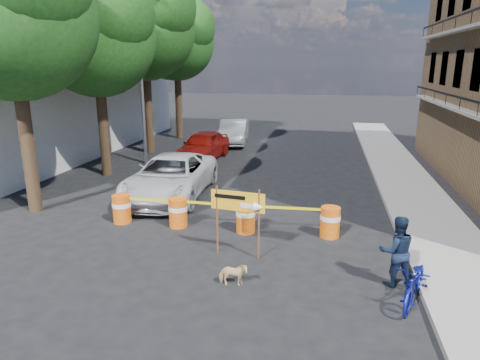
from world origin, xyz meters
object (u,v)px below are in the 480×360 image
at_px(barrel_far_left, 122,208).
at_px(bicycle, 418,264).
at_px(barrel_far_right, 330,221).
at_px(barrel_mid_right, 246,217).
at_px(sedan_red, 203,146).
at_px(barrel_mid_left, 178,212).
at_px(sedan_silver, 234,132).
at_px(dog, 233,275).
at_px(detour_sign, 245,207).
at_px(suv_white, 171,177).
at_px(pedestrian, 397,251).

relative_size(barrel_far_left, bicycle, 0.50).
xyz_separation_m(barrel_far_right, bicycle, (1.73, -3.30, 0.43)).
height_order(barrel_mid_right, sedan_red, sedan_red).
height_order(barrel_mid_left, sedan_silver, sedan_silver).
distance_m(barrel_mid_right, sedan_silver, 14.55).
relative_size(barrel_far_left, barrel_far_right, 1.00).
distance_m(dog, sedan_red, 13.26).
distance_m(detour_sign, sedan_red, 11.81).
bearing_deg(barrel_mid_left, bicycle, -26.92).
xyz_separation_m(barrel_far_left, suv_white, (0.57, 2.91, 0.30)).
bearing_deg(barrel_far_left, barrel_mid_right, -0.35).
xyz_separation_m(detour_sign, bicycle, (3.91, -1.51, -0.46)).
relative_size(bicycle, sedan_silver, 0.39).
bearing_deg(pedestrian, barrel_far_right, -71.38).
distance_m(barrel_mid_left, sedan_red, 9.50).
xyz_separation_m(dog, suv_white, (-3.72, 6.13, 0.50)).
height_order(detour_sign, sedan_red, detour_sign).
bearing_deg(sedan_silver, dog, -84.69).
bearing_deg(barrel_mid_right, dog, -84.47).
xyz_separation_m(detour_sign, suv_white, (-3.69, 4.60, -0.59)).
xyz_separation_m(suv_white, sedan_silver, (0.00, 11.21, -0.02)).
bearing_deg(detour_sign, bicycle, -13.37).
relative_size(dog, suv_white, 0.12).
height_order(detour_sign, dog, detour_sign).
xyz_separation_m(barrel_far_left, barrel_mid_right, (3.98, -0.02, 0.00)).
relative_size(pedestrian, bicycle, 0.92).
relative_size(barrel_mid_left, barrel_far_right, 1.00).
distance_m(bicycle, sedan_silver, 18.91).
distance_m(barrel_mid_left, detour_sign, 3.07).
height_order(barrel_far_right, dog, barrel_far_right).
bearing_deg(barrel_far_left, detour_sign, -21.57).
bearing_deg(detour_sign, barrel_far_right, 47.08).
bearing_deg(detour_sign, pedestrian, -4.21).
bearing_deg(bicycle, sedan_silver, 134.94).
bearing_deg(sedan_red, suv_white, -79.04).
height_order(barrel_far_right, pedestrian, pedestrian).
xyz_separation_m(barrel_far_left, sedan_silver, (0.57, 14.12, 0.28)).
bearing_deg(barrel_mid_right, sedan_silver, 103.56).
bearing_deg(barrel_mid_left, pedestrian, -22.25).
bearing_deg(sedan_red, bicycle, -51.06).
height_order(barrel_far_right, sedan_silver, sedan_silver).
distance_m(barrel_mid_right, barrel_far_right, 2.46).
relative_size(suv_white, sedan_red, 1.27).
relative_size(barrel_far_right, detour_sign, 0.48).
height_order(barrel_mid_left, bicycle, bicycle).
distance_m(barrel_far_right, dog, 3.96).
bearing_deg(pedestrian, barrel_mid_left, -32.90).
height_order(barrel_mid_left, suv_white, suv_white).
height_order(barrel_mid_right, dog, barrel_mid_right).
relative_size(barrel_far_left, pedestrian, 0.54).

